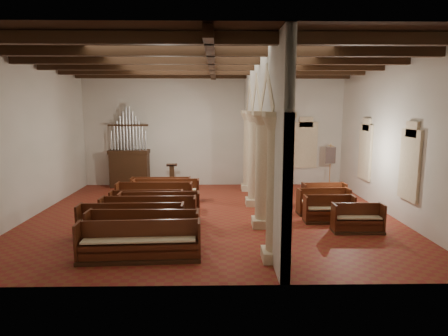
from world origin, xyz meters
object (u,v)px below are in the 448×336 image
at_px(aisle_pew_0, 358,223).
at_px(pipe_organ, 130,162).
at_px(processional_banner, 330,174).
at_px(nave_pew_0, 140,248).
at_px(lectern, 172,178).

bearing_deg(aisle_pew_0, pipe_organ, 142.20).
xyz_separation_m(processional_banner, nave_pew_0, (-7.96, -9.05, -0.44)).
distance_m(pipe_organ, aisle_pew_0, 12.22).
bearing_deg(processional_banner, nave_pew_0, -140.15).
relative_size(processional_banner, aisle_pew_0, 1.39).
relative_size(processional_banner, nave_pew_0, 0.70).
relative_size(pipe_organ, lectern, 3.23).
height_order(lectern, aisle_pew_0, lectern).
xyz_separation_m(pipe_organ, processional_banner, (10.50, -0.90, -0.57)).
height_order(processional_banner, aisle_pew_0, processional_banner).
bearing_deg(lectern, processional_banner, -12.92).
height_order(pipe_organ, processional_banner, pipe_organ).
height_order(pipe_organ, aisle_pew_0, pipe_organ).
bearing_deg(nave_pew_0, aisle_pew_0, 15.31).
bearing_deg(nave_pew_0, lectern, 88.69).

